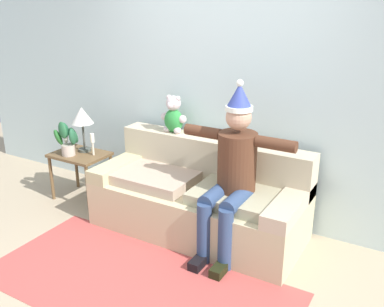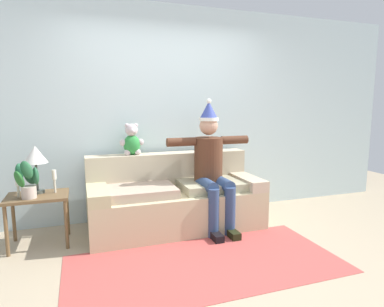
{
  "view_description": "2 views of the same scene",
  "coord_description": "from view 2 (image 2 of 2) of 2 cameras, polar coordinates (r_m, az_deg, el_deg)",
  "views": [
    {
      "loc": [
        1.82,
        -2.24,
        2.16
      ],
      "look_at": [
        0.03,
        0.84,
        0.86
      ],
      "focal_mm": 40.38,
      "sensor_mm": 36.0,
      "label": 1
    },
    {
      "loc": [
        -1.05,
        -2.62,
        1.45
      ],
      "look_at": [
        0.19,
        0.95,
        0.89
      ],
      "focal_mm": 30.62,
      "sensor_mm": 36.0,
      "label": 2
    }
  ],
  "objects": [
    {
      "name": "potted_plant",
      "position": [
        3.62,
        -26.79,
        -4.14
      ],
      "size": [
        0.25,
        0.27,
        0.4
      ],
      "color": "#BDAD9F",
      "rests_on": "side_table"
    },
    {
      "name": "ground_plane",
      "position": [
        3.17,
        2.56,
        -18.78
      ],
      "size": [
        10.0,
        10.0,
        0.0
      ],
      "primitive_type": "plane",
      "color": "tan"
    },
    {
      "name": "side_table",
      "position": [
        3.76,
        -25.25,
        -7.75
      ],
      "size": [
        0.6,
        0.44,
        0.54
      ],
      "color": "brown",
      "rests_on": "ground_plane"
    },
    {
      "name": "couch",
      "position": [
        3.97,
        -3.03,
        -7.88
      ],
      "size": [
        2.01,
        0.86,
        0.86
      ],
      "color": "#C3B58C",
      "rests_on": "ground_plane"
    },
    {
      "name": "table_lamp",
      "position": [
        3.75,
        -25.61,
        -0.51
      ],
      "size": [
        0.24,
        0.24,
        0.5
      ],
      "color": "#454B44",
      "rests_on": "side_table"
    },
    {
      "name": "area_rug",
      "position": [
        3.18,
        2.49,
        -18.63
      ],
      "size": [
        2.51,
        1.19,
        0.01
      ],
      "primitive_type": "cube",
      "color": "#B84B46",
      "rests_on": "ground_plane"
    },
    {
      "name": "candle_short",
      "position": [
        3.73,
        -22.86,
        -3.96
      ],
      "size": [
        0.04,
        0.04,
        0.24
      ],
      "color": "beige",
      "rests_on": "side_table"
    },
    {
      "name": "teddy_bear",
      "position": [
        3.98,
        -10.43,
        2.21
      ],
      "size": [
        0.29,
        0.17,
        0.38
      ],
      "color": "#2D893C",
      "rests_on": "couch"
    },
    {
      "name": "candle_tall",
      "position": [
        3.71,
        -28.08,
        -4.65
      ],
      "size": [
        0.04,
        0.04,
        0.22
      ],
      "color": "beige",
      "rests_on": "side_table"
    },
    {
      "name": "back_wall",
      "position": [
        4.3,
        -5.04,
        7.08
      ],
      "size": [
        7.0,
        0.1,
        2.7
      ],
      "primitive_type": "cube",
      "color": "silver",
      "rests_on": "ground_plane"
    },
    {
      "name": "person_seated",
      "position": [
        3.85,
        3.4,
        -1.7
      ],
      "size": [
        1.02,
        0.77,
        1.53
      ],
      "color": "#522F1E",
      "rests_on": "ground_plane"
    }
  ]
}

